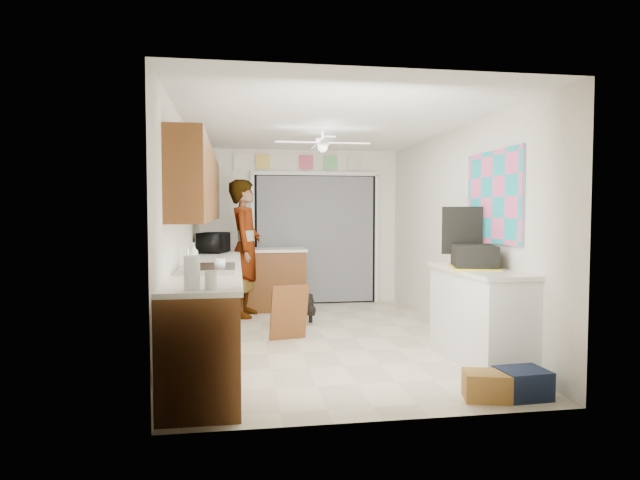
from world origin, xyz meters
name	(u,v)px	position (x,y,z in m)	size (l,w,h in m)	color
floor	(325,339)	(0.00, 0.00, 0.00)	(5.00, 5.00, 0.00)	beige
ceiling	(325,125)	(0.00, 0.00, 2.50)	(5.00, 5.00, 0.00)	white
wall_back	(300,227)	(0.00, 2.50, 1.25)	(3.20, 3.20, 0.00)	white
wall_front	(384,247)	(0.00, -2.50, 1.25)	(3.20, 3.20, 0.00)	white
wall_left	(185,234)	(-1.60, 0.00, 1.25)	(5.00, 5.00, 0.00)	white
wall_right	(455,232)	(1.60, 0.00, 1.25)	(5.00, 5.00, 0.00)	white
left_base_cabinets	(213,304)	(-1.30, 0.00, 0.45)	(0.60, 4.80, 0.90)	brown
left_countertop	(213,263)	(-1.29, 0.00, 0.92)	(0.62, 4.80, 0.04)	white
upper_cabinets	(200,186)	(-1.44, 0.20, 1.80)	(0.32, 4.00, 0.80)	brown
sink_basin	(208,269)	(-1.29, -1.00, 0.95)	(0.50, 0.76, 0.06)	silver
faucet	(188,260)	(-1.48, -1.00, 1.05)	(0.03, 0.03, 0.22)	silver
peninsula_base	(272,280)	(-0.50, 2.00, 0.45)	(1.00, 0.60, 0.90)	brown
peninsula_top	(271,250)	(-0.50, 2.00, 0.92)	(1.04, 0.64, 0.04)	white
back_opening_recess	(315,239)	(0.25, 2.47, 1.05)	(2.00, 0.06, 2.10)	black
curtain_panel	(316,240)	(0.25, 2.43, 1.05)	(1.90, 0.03, 2.05)	gray
door_trim_left	(253,240)	(-0.77, 2.44, 1.05)	(0.06, 0.04, 2.10)	white
door_trim_right	(377,239)	(1.27, 2.44, 1.05)	(0.06, 0.04, 2.10)	white
door_trim_head	(316,173)	(0.25, 2.44, 2.12)	(2.10, 0.04, 0.06)	white
header_frame_0	(263,162)	(-0.60, 2.47, 2.30)	(0.22, 0.02, 0.22)	#EEC44F
header_frame_2	(306,162)	(0.10, 2.47, 2.30)	(0.22, 0.02, 0.22)	#D5506B
header_frame_3	(331,163)	(0.50, 2.47, 2.30)	(0.22, 0.02, 0.22)	#6EC17C
header_frame_4	(355,163)	(0.90, 2.47, 2.30)	(0.22, 0.02, 0.22)	silver
route66_sign	(241,161)	(-0.95, 2.47, 2.30)	(0.22, 0.02, 0.26)	silver
right_counter_base	(479,318)	(1.35, -1.20, 0.45)	(0.50, 1.40, 0.90)	white
right_counter_top	(479,271)	(1.34, -1.20, 0.92)	(0.54, 1.44, 0.04)	white
abstract_painting	(494,197)	(1.58, -1.00, 1.65)	(0.03, 1.15, 0.95)	#FF5DA1
ceiling_fan	(323,143)	(0.00, 0.20, 2.32)	(1.14, 1.14, 0.24)	white
microwave	(214,243)	(-1.33, 1.28, 1.08)	(0.50, 0.34, 0.28)	black
soap_bottle	(194,256)	(-1.44, -0.81, 1.07)	(0.10, 0.10, 0.26)	silver
cup	(220,263)	(-1.19, -0.70, 0.98)	(0.11, 0.11, 0.09)	white
jar_b	(211,281)	(-1.21, -2.25, 1.01)	(0.09, 0.09, 0.13)	silver
paper_towel_roll	(192,273)	(-1.34, -2.25, 1.06)	(0.11, 0.11, 0.25)	white
suitcase	(474,256)	(1.32, -1.12, 1.05)	(0.40, 0.53, 0.23)	black
suitcase_rim	(474,267)	(1.32, -1.12, 0.94)	(0.44, 0.58, 0.02)	yellow
suitcase_lid	(462,230)	(1.32, -0.83, 1.30)	(0.42, 0.03, 0.50)	black
cardboard_box	(487,386)	(0.94, -2.20, 0.11)	(0.36, 0.27, 0.22)	olive
navy_crate	(523,383)	(1.25, -2.20, 0.12)	(0.38, 0.31, 0.23)	#161E37
cabinet_door_panel	(289,312)	(-0.43, 0.00, 0.33)	(0.44, 0.03, 0.66)	brown
man	(245,248)	(-0.90, 1.55, 0.98)	(0.71, 0.47, 1.96)	white
dog	(302,305)	(-0.14, 1.09, 0.22)	(0.24, 0.56, 0.44)	black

